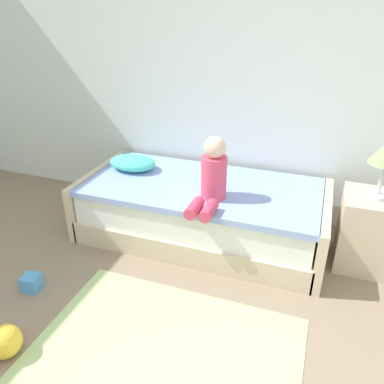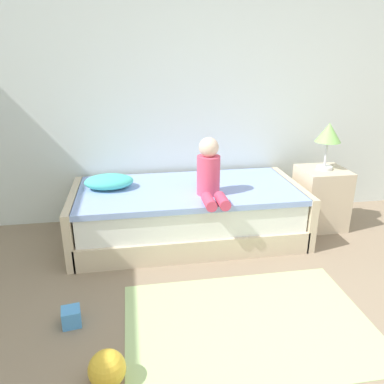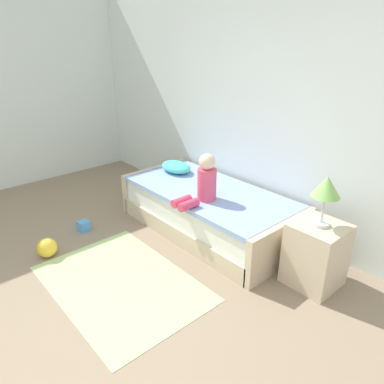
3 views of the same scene
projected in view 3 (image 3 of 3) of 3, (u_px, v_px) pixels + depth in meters
ground_plane at (70, 356)px, 2.56m from camera, size 9.20×9.20×0.00m
wall_rear at (301, 107)px, 3.55m from camera, size 7.20×0.10×2.90m
bed at (208, 210)px, 4.13m from camera, size 2.11×1.00×0.50m
nightstand at (316, 255)px, 3.20m from camera, size 0.44×0.44×0.60m
table_lamp at (326, 189)px, 2.95m from camera, size 0.24×0.24×0.45m
child_figure at (203, 182)px, 3.70m from camera, size 0.20×0.51×0.50m
pillow at (176, 167)px, 4.55m from camera, size 0.44×0.30×0.13m
toy_ball at (47, 248)px, 3.67m from camera, size 0.20×0.20×0.20m
area_rug at (121, 283)px, 3.30m from camera, size 1.60×1.10×0.01m
toy_block at (83, 226)px, 4.18m from camera, size 0.14×0.14×0.12m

